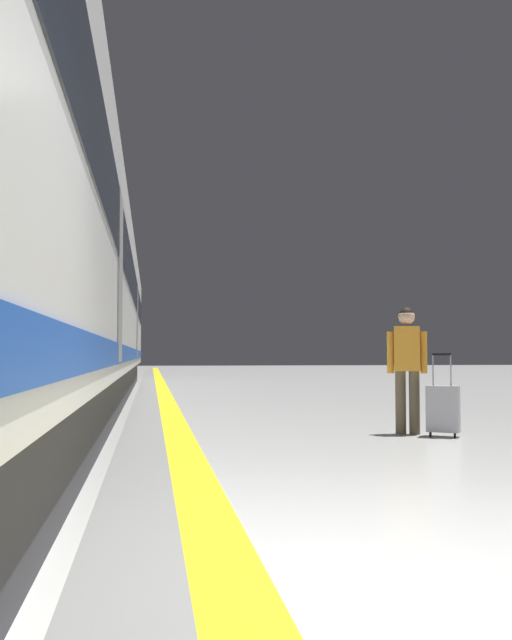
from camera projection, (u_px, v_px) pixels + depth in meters
name	position (u px, v px, depth m)	size (l,w,h in m)	color
ground_plane	(461.00, 585.00, 2.93)	(120.00, 120.00, 0.00)	silver
safety_line_strip	(169.00, 408.00, 12.66)	(0.36, 80.00, 0.01)	yellow
tactile_edge_band	(149.00, 408.00, 12.60)	(0.69, 80.00, 0.01)	slate
high_speed_train	(52.00, 274.00, 12.81)	(2.94, 31.60, 4.97)	#38383D
passenger_near	(407.00, 360.00, 8.58)	(0.47, 0.29, 1.58)	brown
suitcase_near	(443.00, 409.00, 8.27)	(0.44, 0.39, 1.00)	#9E9EA3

